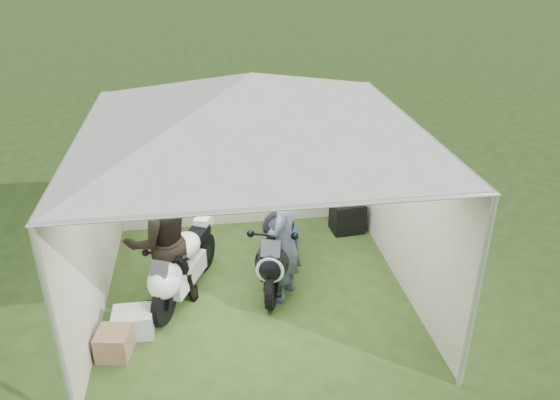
# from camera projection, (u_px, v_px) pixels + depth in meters

# --- Properties ---
(ground) EXTENTS (80.00, 80.00, 0.00)m
(ground) POSITION_uv_depth(u_px,v_px,m) (257.00, 292.00, 7.44)
(ground) COLOR #294017
(ground) RESTS_ON ground
(canopy_tent) EXTENTS (5.66, 5.66, 3.00)m
(canopy_tent) POSITION_uv_depth(u_px,v_px,m) (252.00, 108.00, 6.33)
(canopy_tent) COLOR silver
(canopy_tent) RESTS_ON ground
(motorcycle_white) EXTENTS (0.95, 1.71, 0.89)m
(motorcycle_white) POSITION_uv_depth(u_px,v_px,m) (181.00, 265.00, 7.13)
(motorcycle_white) COLOR black
(motorcycle_white) RESTS_ON ground
(motorcycle_black) EXTENTS (0.80, 1.97, 0.99)m
(motorcycle_black) POSITION_uv_depth(u_px,v_px,m) (277.00, 246.00, 7.46)
(motorcycle_black) COLOR black
(motorcycle_black) RESTS_ON ground
(paddock_stand) EXTENTS (0.47, 0.36, 0.32)m
(paddock_stand) POSITION_uv_depth(u_px,v_px,m) (284.00, 238.00, 8.45)
(paddock_stand) COLOR blue
(paddock_stand) RESTS_ON ground
(person_dark_jacket) EXTENTS (1.11, 1.00, 1.87)m
(person_dark_jacket) POSITION_uv_depth(u_px,v_px,m) (160.00, 240.00, 6.86)
(person_dark_jacket) COLOR black
(person_dark_jacket) RESTS_ON ground
(person_blue_jacket) EXTENTS (0.66, 0.74, 1.71)m
(person_blue_jacket) POSITION_uv_depth(u_px,v_px,m) (284.00, 241.00, 6.99)
(person_blue_jacket) COLOR slate
(person_blue_jacket) RESTS_ON ground
(equipment_box) EXTENTS (0.53, 0.44, 0.50)m
(equipment_box) POSITION_uv_depth(u_px,v_px,m) (347.00, 217.00, 8.86)
(equipment_box) COLOR black
(equipment_box) RESTS_ON ground
(crate_0) EXTENTS (0.48, 0.37, 0.32)m
(crate_0) POSITION_uv_depth(u_px,v_px,m) (133.00, 322.00, 6.62)
(crate_0) COLOR silver
(crate_0) RESTS_ON ground
(crate_1) EXTENTS (0.42, 0.42, 0.33)m
(crate_1) POSITION_uv_depth(u_px,v_px,m) (114.00, 343.00, 6.27)
(crate_1) COLOR #8A6449
(crate_1) RESTS_ON ground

